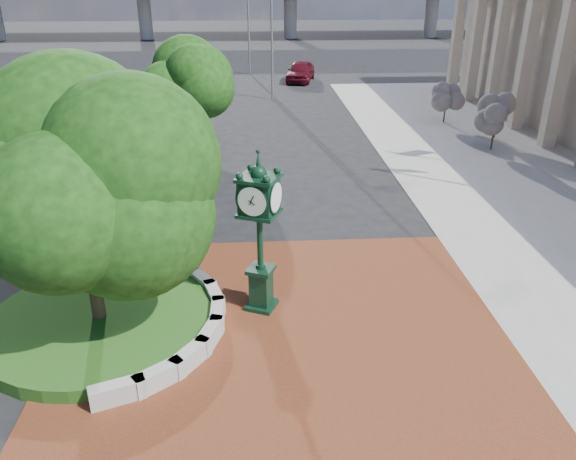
# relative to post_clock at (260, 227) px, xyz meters

# --- Properties ---
(ground) EXTENTS (200.00, 200.00, 0.00)m
(ground) POSITION_rel_post_clock_xyz_m (0.57, -0.72, -2.59)
(ground) COLOR black
(ground) RESTS_ON ground
(plaza) EXTENTS (12.00, 12.00, 0.04)m
(plaza) POSITION_rel_post_clock_xyz_m (0.57, -1.72, -2.57)
(plaza) COLOR maroon
(plaza) RESTS_ON ground
(planter_wall) EXTENTS (2.96, 6.77, 0.54)m
(planter_wall) POSITION_rel_post_clock_xyz_m (-2.14, -0.72, -2.32)
(planter_wall) COLOR #9E9B93
(planter_wall) RESTS_ON ground
(grass_bed) EXTENTS (6.10, 6.10, 0.40)m
(grass_bed) POSITION_rel_post_clock_xyz_m (-4.43, -0.72, -2.39)
(grass_bed) COLOR #144313
(grass_bed) RESTS_ON ground
(tree_planter) EXTENTS (5.20, 5.20, 6.33)m
(tree_planter) POSITION_rel_post_clock_xyz_m (-4.43, -0.72, 1.13)
(tree_planter) COLOR #38281C
(tree_planter) RESTS_ON ground
(tree_street) EXTENTS (4.40, 4.40, 5.45)m
(tree_street) POSITION_rel_post_clock_xyz_m (-3.43, 17.28, 0.64)
(tree_street) COLOR #38281C
(tree_street) RESTS_ON ground
(post_clock) EXTENTS (1.23, 1.23, 4.72)m
(post_clock) POSITION_rel_post_clock_xyz_m (0.00, 0.00, 0.00)
(post_clock) COLOR black
(post_clock) RESTS_ON ground
(parked_car) EXTENTS (3.17, 5.35, 1.71)m
(parked_car) POSITION_rel_post_clock_xyz_m (4.19, 35.97, -1.74)
(parked_car) COLOR #4E0B15
(parked_car) RESTS_ON ground
(street_lamp_near) EXTENTS (2.00, 0.89, 9.28)m
(street_lamp_near) POSITION_rel_post_clock_xyz_m (1.66, 28.76, 2.85)
(street_lamp_near) COLOR slate
(street_lamp_near) RESTS_ON ground
(street_lamp_far) EXTENTS (2.19, 0.28, 9.78)m
(street_lamp_far) POSITION_rel_post_clock_xyz_m (0.01, 39.97, 3.14)
(street_lamp_far) COLOR slate
(street_lamp_far) RESTS_ON ground
(shrub_near) EXTENTS (1.20, 1.20, 2.20)m
(shrub_near) POSITION_rel_post_clock_xyz_m (12.81, 14.85, -1.00)
(shrub_near) COLOR #38281C
(shrub_near) RESTS_ON ground
(shrub_mid) EXTENTS (1.20, 1.20, 2.20)m
(shrub_mid) POSITION_rel_post_clock_xyz_m (13.91, 17.14, -1.00)
(shrub_mid) COLOR #38281C
(shrub_mid) RESTS_ON ground
(shrub_far) EXTENTS (1.20, 1.20, 2.20)m
(shrub_far) POSITION_rel_post_clock_xyz_m (12.12, 20.88, -1.00)
(shrub_far) COLOR #38281C
(shrub_far) RESTS_ON ground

